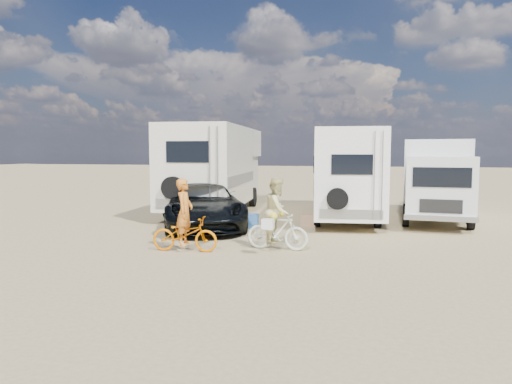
% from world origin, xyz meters
% --- Properties ---
extents(ground, '(140.00, 140.00, 0.00)m').
position_xyz_m(ground, '(0.00, 0.00, 0.00)').
color(ground, tan).
rests_on(ground, ground).
extents(rv_main, '(3.23, 8.02, 3.29)m').
position_xyz_m(rv_main, '(0.38, 7.08, 1.65)').
color(rv_main, white).
rests_on(rv_main, ground).
extents(rv_left, '(3.40, 7.75, 3.53)m').
position_xyz_m(rv_left, '(-4.91, 7.28, 1.77)').
color(rv_left, white).
rests_on(rv_left, ground).
extents(box_truck, '(2.69, 6.71, 2.96)m').
position_xyz_m(box_truck, '(3.75, 7.26, 1.48)').
color(box_truck, silver).
rests_on(box_truck, ground).
extents(dark_suv, '(4.42, 5.91, 1.49)m').
position_xyz_m(dark_suv, '(-3.96, 3.48, 0.75)').
color(dark_suv, black).
rests_on(dark_suv, ground).
extents(bike_man, '(1.74, 0.74, 0.89)m').
position_xyz_m(bike_man, '(-3.08, -0.17, 0.44)').
color(bike_man, '#D26700').
rests_on(bike_man, ground).
extents(bike_woman, '(1.65, 0.56, 0.97)m').
position_xyz_m(bike_woman, '(-0.85, 0.64, 0.49)').
color(bike_woman, beige).
rests_on(bike_woman, ground).
extents(rider_man, '(0.46, 0.65, 1.68)m').
position_xyz_m(rider_man, '(-3.08, -0.17, 0.84)').
color(rider_man, orange).
rests_on(rider_man, ground).
extents(rider_woman, '(0.70, 0.87, 1.70)m').
position_xyz_m(rider_woman, '(-0.85, 0.64, 0.85)').
color(rider_woman, '#D6CA83').
rests_on(rider_woman, ground).
extents(cooler, '(0.64, 0.49, 0.47)m').
position_xyz_m(cooler, '(-2.47, 3.78, 0.24)').
color(cooler, '#2B5490').
rests_on(cooler, ground).
extents(crate, '(0.51, 0.51, 0.40)m').
position_xyz_m(crate, '(-0.61, 4.66, 0.20)').
color(crate, '#9C7353').
rests_on(crate, ground).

